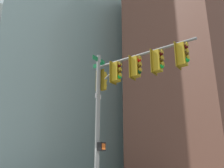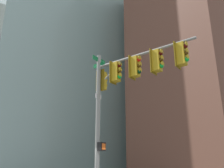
{
  "view_description": "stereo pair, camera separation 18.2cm",
  "coord_description": "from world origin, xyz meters",
  "views": [
    {
      "loc": [
        6.6,
        10.78,
        1.71
      ],
      "look_at": [
        -0.0,
        1.02,
        5.6
      ],
      "focal_mm": 39.57,
      "sensor_mm": 36.0,
      "label": 1
    },
    {
      "loc": [
        6.44,
        10.88,
        1.71
      ],
      "look_at": [
        -0.0,
        1.02,
        5.6
      ],
      "focal_mm": 39.57,
      "sensor_mm": 36.0,
      "label": 2
    }
  ],
  "objects": [
    {
      "name": "building_brick_midblock",
      "position": [
        -32.61,
        -18.35,
        19.05
      ],
      "size": [
        22.12,
        17.02,
        38.09
      ],
      "primitive_type": "cube",
      "color": "brown",
      "rests_on": "ground_plane"
    },
    {
      "name": "signal_pole_assembly",
      "position": [
        -0.27,
        1.67,
        5.41
      ],
      "size": [
        2.26,
        5.39,
        7.4
      ],
      "rotation": [
        0.0,
        0.0,
        1.9
      ],
      "color": "gray",
      "rests_on": "ground_plane"
    },
    {
      "name": "building_brick_nearside",
      "position": [
        -27.47,
        -10.56,
        21.36
      ],
      "size": [
        24.66,
        15.71,
        42.72
      ],
      "primitive_type": "cube",
      "color": "brown",
      "rests_on": "ground_plane"
    },
    {
      "name": "building_glass_tower",
      "position": [
        -14.13,
        -42.77,
        42.88
      ],
      "size": [
        32.56,
        29.18,
        85.75
      ],
      "primitive_type": "cube",
      "color": "#9EC6C1",
      "rests_on": "ground_plane"
    }
  ]
}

